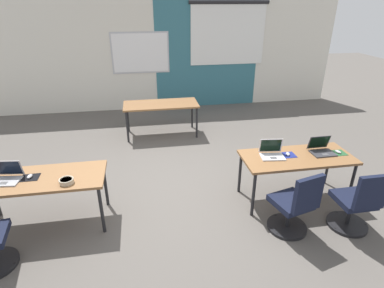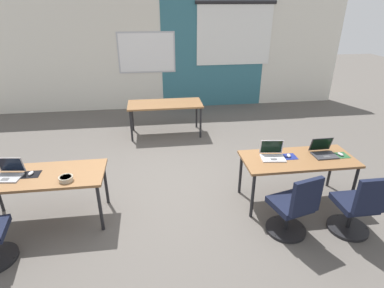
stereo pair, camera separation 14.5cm
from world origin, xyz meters
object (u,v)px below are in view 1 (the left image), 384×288
at_px(mouse_near_left_end, 30,176).
at_px(snack_bowl, 66,181).
at_px(laptop_near_right_end, 321,149).
at_px(chair_near_right_end, 356,205).
at_px(mouse_near_right_inner, 288,154).
at_px(laptop_near_left_end, 7,177).
at_px(desk_near_right, 297,160).
at_px(laptop_near_right_inner, 272,153).
at_px(chair_near_right_inner, 294,208).
at_px(desk_near_left, 41,182).
at_px(desk_far_center, 161,106).
at_px(mouse_near_right_end, 338,152).

distance_m(mouse_near_left_end, snack_bowl, 0.53).
relative_size(laptop_near_right_end, chair_near_right_end, 0.36).
bearing_deg(mouse_near_right_inner, laptop_near_left_end, -179.31).
bearing_deg(snack_bowl, desk_near_right, 3.55).
relative_size(laptop_near_right_inner, chair_near_right_inner, 0.39).
distance_m(chair_near_right_end, snack_bowl, 3.66).
relative_size(mouse_near_right_inner, laptop_near_left_end, 0.31).
xyz_separation_m(desk_near_right, laptop_near_right_inner, (-0.37, 0.07, 0.11)).
relative_size(desk_near_left, desk_near_right, 1.00).
height_order(desk_far_center, chair_near_right_inner, chair_near_right_inner).
bearing_deg(laptop_near_right_inner, mouse_near_left_end, -172.25).
height_order(desk_near_left, chair_near_right_end, chair_near_right_end).
height_order(laptop_near_right_inner, chair_near_right_inner, laptop_near_right_inner).
bearing_deg(snack_bowl, chair_near_right_inner, -10.42).
height_order(desk_near_right, laptop_near_left_end, laptop_near_left_end).
xyz_separation_m(desk_near_left, snack_bowl, (0.36, -0.19, 0.10)).
distance_m(mouse_near_left_end, laptop_near_right_end, 4.02).
relative_size(chair_near_right_inner, mouse_near_left_end, 8.64).
xyz_separation_m(mouse_near_right_inner, snack_bowl, (-3.01, -0.25, 0.01)).
bearing_deg(desk_far_center, laptop_near_right_end, -51.97).
bearing_deg(snack_bowl, laptop_near_right_inner, 5.47).
bearing_deg(laptop_near_left_end, laptop_near_right_inner, 8.25).
relative_size(mouse_near_right_inner, laptop_near_right_end, 0.33).
xyz_separation_m(desk_near_left, mouse_near_right_inner, (3.37, 0.05, 0.08)).
height_order(mouse_near_right_inner, chair_near_right_inner, chair_near_right_inner).
xyz_separation_m(laptop_near_right_end, mouse_near_right_end, (0.23, -0.06, -0.03)).
xyz_separation_m(desk_near_right, laptop_near_left_end, (-3.88, 0.01, 0.11)).
bearing_deg(mouse_near_right_end, laptop_near_right_end, 165.09).
height_order(desk_near_left, mouse_near_right_end, mouse_near_right_end).
bearing_deg(chair_near_right_end, laptop_near_right_inner, -46.62).
relative_size(mouse_near_right_inner, mouse_near_right_end, 1.01).
relative_size(desk_near_right, mouse_near_right_end, 14.47).
bearing_deg(desk_near_right, desk_far_center, 122.01).
relative_size(mouse_near_left_end, laptop_near_right_end, 0.32).
bearing_deg(chair_near_right_end, mouse_near_left_end, -11.36).
xyz_separation_m(desk_near_right, chair_near_right_end, (0.45, -0.80, -0.28)).
distance_m(desk_near_left, laptop_near_left_end, 0.40).
xyz_separation_m(mouse_near_right_inner, laptop_near_right_end, (0.52, 0.00, 0.03)).
bearing_deg(mouse_near_right_end, desk_near_right, 179.24).
height_order(chair_near_right_inner, mouse_near_right_end, chair_near_right_inner).
height_order(desk_far_center, laptop_near_left_end, laptop_near_left_end).
height_order(chair_near_right_inner, laptop_near_left_end, laptop_near_left_end).
bearing_deg(laptop_near_left_end, mouse_near_left_end, 9.98).
xyz_separation_m(laptop_near_right_end, chair_near_right_end, (0.05, -0.85, -0.39)).
relative_size(mouse_near_left_end, mouse_near_right_end, 0.96).
distance_m(laptop_near_right_inner, mouse_near_right_end, 1.00).
xyz_separation_m(laptop_near_right_inner, snack_bowl, (-2.77, -0.27, -0.01)).
distance_m(mouse_near_right_end, chair_near_right_end, 0.89).
bearing_deg(mouse_near_left_end, desk_near_left, -9.29).
distance_m(desk_far_center, snack_bowl, 3.30).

